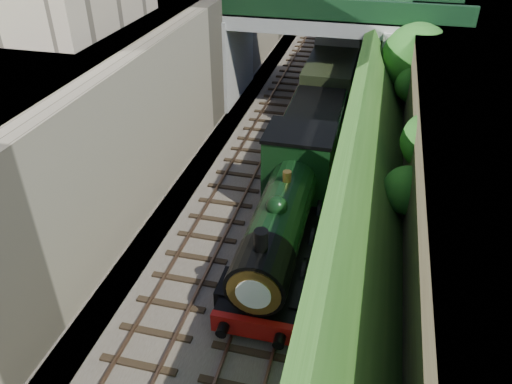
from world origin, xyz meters
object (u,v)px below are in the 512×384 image
tree (418,60)px  tender (313,137)px  locomotive (285,214)px  road_bridge (331,43)px

tree → tender: (-4.71, -4.11, -3.03)m
tree → locomotive: size_ratio=0.65×
road_bridge → tree: (4.97, -3.94, 0.57)m
road_bridge → tree: road_bridge is taller
locomotive → tender: (-0.00, 7.36, -0.27)m
road_bridge → locomotive: size_ratio=1.56×
tree → locomotive: (-4.71, -11.47, -2.75)m
road_bridge → locomotive: bearing=-89.0°
road_bridge → tender: 8.42m
tree → locomotive: 12.71m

